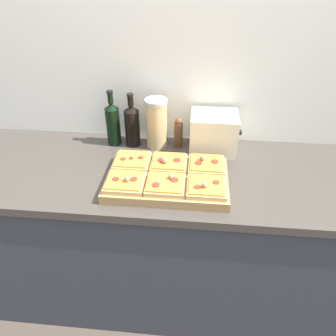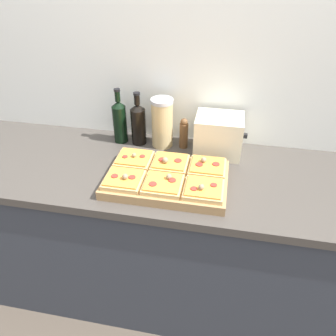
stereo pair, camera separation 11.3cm
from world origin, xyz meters
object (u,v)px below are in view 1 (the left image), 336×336
Objects in this scene: cutting_board at (167,179)px; wine_bottle at (132,125)px; olive_oil_bottle at (113,123)px; toaster_oven at (213,133)px; pepper_mill at (178,133)px; grain_jar_tall at (157,123)px.

wine_bottle reaches higher than cutting_board.
olive_oil_bottle reaches higher than toaster_oven.
toaster_oven is at bearing 56.55° from cutting_board.
pepper_mill is (0.03, 0.33, 0.06)m from cutting_board.
cutting_board is 0.33m from pepper_mill.
cutting_board is at bearing -56.74° from wine_bottle.
cutting_board is 1.88× the size of wine_bottle.
cutting_board is 3.23× the size of pepper_mill.
toaster_oven reaches higher than cutting_board.
grain_jar_tall is (0.23, 0.00, 0.01)m from olive_oil_bottle.
wine_bottle reaches higher than pepper_mill.
pepper_mill reaches higher than cutting_board.
cutting_board is 0.46m from olive_oil_bottle.
grain_jar_tall is 1.02× the size of toaster_oven.
pepper_mill is at bearing 85.56° from cutting_board.
toaster_oven is (0.20, 0.31, 0.08)m from cutting_board.
wine_bottle is (-0.21, 0.33, 0.09)m from cutting_board.
grain_jar_tall reaches higher than pepper_mill.
pepper_mill is (0.34, 0.00, -0.04)m from olive_oil_bottle.
grain_jar_tall is 0.12m from pepper_mill.
toaster_oven reaches higher than pepper_mill.
olive_oil_bottle is at bearing 180.00° from pepper_mill.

